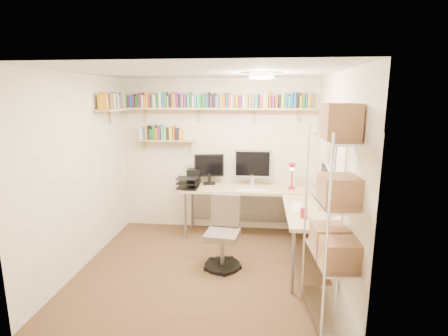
{
  "coord_description": "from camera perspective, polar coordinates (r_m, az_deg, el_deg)",
  "views": [
    {
      "loc": [
        0.7,
        -4.17,
        2.24
      ],
      "look_at": [
        0.2,
        0.55,
        1.24
      ],
      "focal_mm": 28.0,
      "sensor_mm": 36.0,
      "label": 1
    }
  ],
  "objects": [
    {
      "name": "ground",
      "position": [
        4.79,
        -3.24,
        -16.0
      ],
      "size": [
        3.2,
        3.2,
        0.0
      ],
      "primitive_type": "plane",
      "color": "#4A331F",
      "rests_on": "ground"
    },
    {
      "name": "room_shell",
      "position": [
        4.29,
        -3.42,
        2.62
      ],
      "size": [
        3.24,
        3.04,
        2.52
      ],
      "color": "beige",
      "rests_on": "ground"
    },
    {
      "name": "wall_shelves",
      "position": [
        5.59,
        -5.78,
        9.64
      ],
      "size": [
        3.12,
        1.09,
        0.8
      ],
      "color": "tan",
      "rests_on": "ground"
    },
    {
      "name": "corner_desk",
      "position": [
        5.29,
        4.92,
        -4.02
      ],
      "size": [
        2.26,
        2.03,
        1.38
      ],
      "color": "#D0B687",
      "rests_on": "ground"
    },
    {
      "name": "office_chair",
      "position": [
        4.68,
        -0.11,
        -11.25
      ],
      "size": [
        0.5,
        0.51,
        0.95
      ],
      "rotation": [
        0.0,
        0.0,
        -0.11
      ],
      "color": "black",
      "rests_on": "ground"
    },
    {
      "name": "wire_rack",
      "position": [
        3.44,
        17.9,
        -5.39
      ],
      "size": [
        0.49,
        0.88,
        2.16
      ],
      "rotation": [
        0.0,
        0.0,
        0.09
      ],
      "color": "silver",
      "rests_on": "ground"
    }
  ]
}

